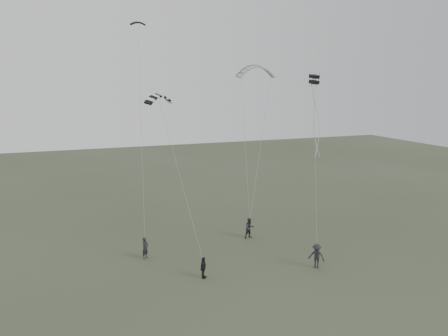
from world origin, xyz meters
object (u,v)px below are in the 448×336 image
object	(u,v)px
flyer_far	(317,256)
kite_striped	(159,95)
flyer_right	(250,228)
kite_pale_large	(256,66)
flyer_center	(203,268)
kite_dark_small	(138,22)
flyer_left	(145,248)
kite_box	(314,79)

from	to	relation	value
flyer_far	kite_striped	xyz separation A→B (m)	(-10.65, 6.31, 12.26)
flyer_right	flyer_far	bearing A→B (deg)	-83.01
flyer_right	kite_pale_large	world-z (taller)	kite_pale_large
kite_pale_large	flyer_center	bearing A→B (deg)	-128.33
flyer_far	flyer_right	bearing A→B (deg)	154.79
kite_dark_small	flyer_center	bearing A→B (deg)	-74.91
flyer_left	flyer_right	world-z (taller)	flyer_right
kite_dark_small	kite_box	world-z (taller)	kite_dark_small
flyer_right	kite_pale_large	size ratio (longest dim) A/B	0.44
kite_dark_small	kite_striped	xyz separation A→B (m)	(0.47, -5.45, -6.03)
flyer_right	flyer_center	xyz separation A→B (m)	(-6.68, -6.56, -0.14)
flyer_right	kite_pale_large	distance (m)	17.34
flyer_center	flyer_far	xyz separation A→B (m)	(8.80, -1.40, 0.17)
kite_pale_large	kite_striped	size ratio (longest dim) A/B	1.70
kite_box	flyer_center	bearing A→B (deg)	-175.40
flyer_left	kite_dark_small	distance (m)	19.10
flyer_far	kite_dark_small	distance (m)	24.42
flyer_left	kite_striped	distance (m)	12.42
flyer_far	kite_striped	world-z (taller)	kite_striped
flyer_left	flyer_right	bearing A→B (deg)	-34.06
flyer_center	flyer_far	distance (m)	8.91
flyer_left	kite_pale_large	bearing A→B (deg)	-8.82
flyer_right	kite_dark_small	bearing A→B (deg)	149.19
kite_pale_large	flyer_right	bearing A→B (deg)	-119.14
flyer_left	kite_pale_large	xyz separation A→B (m)	(14.07, 9.17, 14.99)
flyer_center	kite_pale_large	xyz separation A→B (m)	(10.77, 14.36, 15.08)
flyer_far	kite_striped	distance (m)	17.42
kite_pale_large	kite_box	world-z (taller)	kite_pale_large
kite_pale_large	kite_striped	bearing A→B (deg)	-144.63
flyer_left	kite_box	distance (m)	19.52
flyer_left	kite_dark_small	bearing A→B (deg)	37.31
kite_box	kite_striped	bearing A→B (deg)	160.10
kite_box	kite_dark_small	bearing A→B (deg)	139.49
flyer_far	flyer_left	bearing A→B (deg)	-158.68
kite_striped	kite_pale_large	bearing A→B (deg)	4.66
kite_pale_large	flyer_far	bearing A→B (deg)	-98.58
kite_dark_small	kite_striped	world-z (taller)	kite_dark_small
kite_striped	kite_dark_small	bearing A→B (deg)	62.72
flyer_left	flyer_right	distance (m)	10.07
kite_dark_small	kite_box	size ratio (longest dim) A/B	1.84
kite_striped	kite_box	world-z (taller)	kite_box
kite_box	flyer_right	bearing A→B (deg)	124.67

